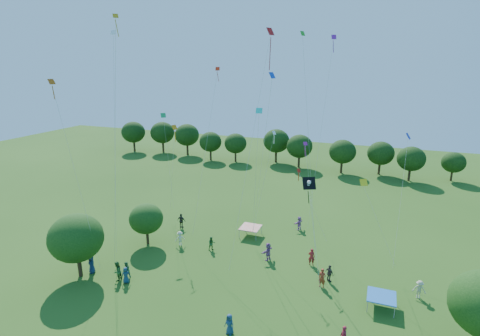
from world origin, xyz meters
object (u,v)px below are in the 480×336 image
at_px(pirate_kite, 309,185).
at_px(red_high_kite, 264,72).
at_px(near_tree_north, 146,219).
at_px(near_tree_west, 76,238).
at_px(tent_blue, 382,296).
at_px(tent_red_stripe, 250,227).

bearing_deg(pirate_kite, red_high_kite, 145.70).
bearing_deg(near_tree_north, near_tree_west, -105.55).
xyz_separation_m(near_tree_west, tent_blue, (26.18, 4.94, -2.83)).
bearing_deg(tent_blue, red_high_kite, 156.33).
bearing_deg(red_high_kite, tent_red_stripe, 124.69).
relative_size(near_tree_west, red_high_kite, 0.29).
bearing_deg(pirate_kite, tent_red_stripe, 137.40).
bearing_deg(tent_blue, pirate_kite, 166.40).
xyz_separation_m(tent_blue, red_high_kite, (-11.81, 5.18, 17.30)).
bearing_deg(pirate_kite, tent_blue, -13.60).
xyz_separation_m(pirate_kite, red_high_kite, (-5.27, 3.59, 9.11)).
bearing_deg(tent_blue, near_tree_west, -169.31).
height_order(tent_blue, red_high_kite, red_high_kite).
bearing_deg(tent_red_stripe, near_tree_west, -131.50).
relative_size(pirate_kite, red_high_kite, 0.41).
height_order(near_tree_north, red_high_kite, red_high_kite).
bearing_deg(near_tree_west, near_tree_north, 74.45).
distance_m(near_tree_west, red_high_kite, 22.77).
bearing_deg(near_tree_north, pirate_kite, -3.80).
bearing_deg(tent_red_stripe, red_high_kite, -55.31).
bearing_deg(near_tree_west, tent_red_stripe, 48.50).
height_order(near_tree_west, tent_red_stripe, near_tree_west).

